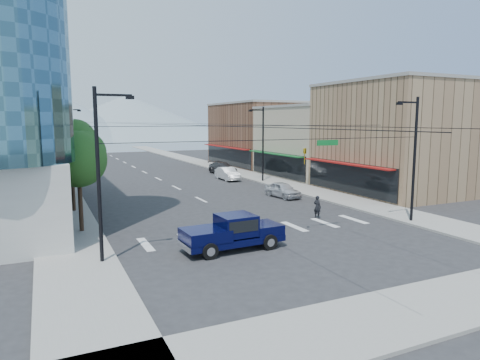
{
  "coord_description": "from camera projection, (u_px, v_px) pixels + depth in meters",
  "views": [
    {
      "loc": [
        -13.32,
        -23.3,
        7.32
      ],
      "look_at": [
        -0.15,
        5.0,
        3.0
      ],
      "focal_mm": 32.0,
      "sensor_mm": 36.0,
      "label": 1
    }
  ],
  "objects": [
    {
      "name": "sidewalk_right",
      "position": [
        217.0,
        167.0,
        68.42
      ],
      "size": [
        4.0,
        120.0,
        0.15
      ],
      "primitive_type": "cube",
      "color": "gray",
      "rests_on": "ground"
    },
    {
      "name": "parked_car_mid",
      "position": [
        228.0,
        174.0,
        53.3
      ],
      "size": [
        1.71,
        4.83,
        1.59
      ],
      "primitive_type": "imported",
      "rotation": [
        0.0,
        0.0,
        -0.01
      ],
      "color": "white",
      "rests_on": "ground"
    },
    {
      "name": "signal_rig",
      "position": [
        287.0,
        165.0,
        26.04
      ],
      "size": [
        21.8,
        0.2,
        9.0
      ],
      "color": "black",
      "rests_on": "ground"
    },
    {
      "name": "lamp_pole_nw",
      "position": [
        66.0,
        142.0,
        49.3
      ],
      "size": [
        2.0,
        0.25,
        9.0
      ],
      "color": "black",
      "rests_on": "ground"
    },
    {
      "name": "pickup_truck",
      "position": [
        232.0,
        232.0,
        24.38
      ],
      "size": [
        6.07,
        2.55,
        2.02
      ],
      "rotation": [
        0.0,
        0.0,
        0.05
      ],
      "color": "#070933",
      "rests_on": "ground"
    },
    {
      "name": "pedestrian",
      "position": [
        317.0,
        207.0,
        32.4
      ],
      "size": [
        0.59,
        0.73,
        1.72
      ],
      "primitive_type": "imported",
      "rotation": [
        0.0,
        0.0,
        1.9
      ],
      "color": "black",
      "rests_on": "ground"
    },
    {
      "name": "tree_far",
      "position": [
        63.0,
        137.0,
        46.43
      ],
      "size": [
        4.09,
        4.09,
        7.52
      ],
      "color": "black",
      "rests_on": "ground"
    },
    {
      "name": "parked_car_near",
      "position": [
        283.0,
        190.0,
        41.22
      ],
      "size": [
        2.14,
        4.46,
        1.47
      ],
      "primitive_type": "imported",
      "rotation": [
        0.0,
        0.0,
        0.1
      ],
      "color": "silver",
      "rests_on": "ground"
    },
    {
      "name": "mountain_left",
      "position": [
        34.0,
        111.0,
        154.42
      ],
      "size": [
        80.0,
        80.0,
        22.0
      ],
      "primitive_type": "cone",
      "color": "gray",
      "rests_on": "ground"
    },
    {
      "name": "shop_near",
      "position": [
        396.0,
        139.0,
        44.08
      ],
      "size": [
        12.0,
        14.0,
        11.0
      ],
      "primitive_type": "cube",
      "color": "#8C6B4C",
      "rests_on": "ground"
    },
    {
      "name": "ground",
      "position": [
        275.0,
        236.0,
        27.49
      ],
      "size": [
        160.0,
        160.0,
        0.0
      ],
      "primitive_type": "plane",
      "color": "#28282B",
      "rests_on": "ground"
    },
    {
      "name": "parked_car_far",
      "position": [
        223.0,
        168.0,
        59.4
      ],
      "size": [
        2.7,
        5.81,
        1.64
      ],
      "primitive_type": "imported",
      "rotation": [
        0.0,
        0.0,
        0.07
      ],
      "color": "#333235",
      "rests_on": "ground"
    },
    {
      "name": "lamp_pole_ne",
      "position": [
        262.0,
        141.0,
        51.03
      ],
      "size": [
        2.0,
        0.25,
        9.0
      ],
      "color": "black",
      "rests_on": "ground"
    },
    {
      "name": "clock_tower",
      "position": [
        18.0,
        102.0,
        74.82
      ],
      "size": [
        4.8,
        4.8,
        20.4
      ],
      "color": "#8C6B4C",
      "rests_on": "ground"
    },
    {
      "name": "shop_far",
      "position": [
        261.0,
        135.0,
        71.09
      ],
      "size": [
        12.0,
        18.0,
        10.0
      ],
      "primitive_type": "cube",
      "color": "brown",
      "rests_on": "ground"
    },
    {
      "name": "mountain_right",
      "position": [
        127.0,
        117.0,
        178.31
      ],
      "size": [
        90.0,
        90.0,
        18.0
      ],
      "primitive_type": "cone",
      "color": "gray",
      "rests_on": "ground"
    },
    {
      "name": "tree_midnear",
      "position": [
        72.0,
        143.0,
        33.86
      ],
      "size": [
        4.09,
        4.09,
        7.52
      ],
      "color": "black",
      "rests_on": "ground"
    },
    {
      "name": "tree_near",
      "position": [
        80.0,
        157.0,
        27.66
      ],
      "size": [
        3.65,
        3.64,
        6.71
      ],
      "color": "black",
      "rests_on": "ground"
    },
    {
      "name": "sidewalk_left",
      "position": [
        54.0,
        174.0,
        58.39
      ],
      "size": [
        4.0,
        120.0,
        0.15
      ],
      "primitive_type": "cube",
      "color": "gray",
      "rests_on": "ground"
    },
    {
      "name": "sidewalk_cross",
      "position": [
        427.0,
        308.0,
        16.71
      ],
      "size": [
        28.0,
        4.0,
        0.15
      ],
      "primitive_type": "cube",
      "color": "gray",
      "rests_on": "ground"
    },
    {
      "name": "tree_midfar",
      "position": [
        67.0,
        146.0,
        40.23
      ],
      "size": [
        3.65,
        3.64,
        6.71
      ],
      "color": "black",
      "rests_on": "ground"
    },
    {
      "name": "shop_mid",
      "position": [
        317.0,
        142.0,
        56.79
      ],
      "size": [
        12.0,
        14.0,
        9.0
      ],
      "primitive_type": "cube",
      "color": "tan",
      "rests_on": "ground"
    }
  ]
}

